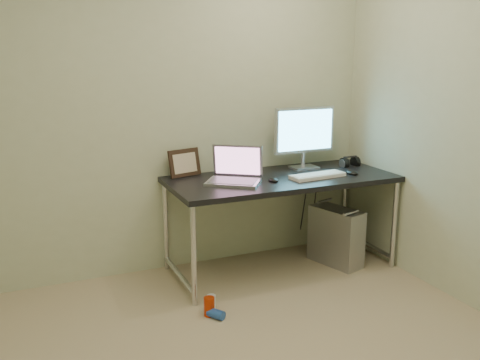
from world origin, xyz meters
name	(u,v)px	position (x,y,z in m)	size (l,w,h in m)	color
wall_back	(156,112)	(0.00, 1.75, 1.25)	(3.50, 0.02, 2.50)	beige
desk	(281,186)	(0.87, 1.37, 0.68)	(1.75, 0.77, 0.75)	black
tower_computer	(336,236)	(1.33, 1.27, 0.23)	(0.31, 0.48, 0.49)	#ABABB0
cable_a	(304,204)	(1.28, 1.70, 0.40)	(0.01, 0.01, 0.70)	black
cable_b	(314,205)	(1.37, 1.68, 0.38)	(0.01, 0.01, 0.72)	black
can_red	(209,307)	(0.07, 0.84, 0.06)	(0.07, 0.07, 0.13)	#BC2C07
can_white	(211,303)	(0.11, 0.91, 0.05)	(0.06, 0.06, 0.11)	white
can_blue	(216,314)	(0.10, 0.79, 0.03)	(0.06, 0.06, 0.11)	#2754B4
laptop	(235,174)	(0.48, 1.36, 0.81)	(0.49, 0.47, 0.26)	silver
monitor	(305,133)	(1.18, 1.57, 1.04)	(0.54, 0.16, 0.50)	silver
keyboard	(318,176)	(1.11, 1.24, 0.76)	(0.44, 0.14, 0.03)	white
mouse_right	(352,172)	(1.42, 1.22, 0.77)	(0.07, 0.12, 0.04)	black
mouse_left	(273,179)	(0.74, 1.26, 0.77)	(0.06, 0.10, 0.03)	black
headphones	(350,163)	(1.58, 1.49, 0.78)	(0.16, 0.10, 0.11)	black
picture_frame	(184,163)	(0.19, 1.68, 0.86)	(0.27, 0.03, 0.21)	black
webcam	(219,165)	(0.45, 1.62, 0.83)	(0.04, 0.04, 0.11)	silver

